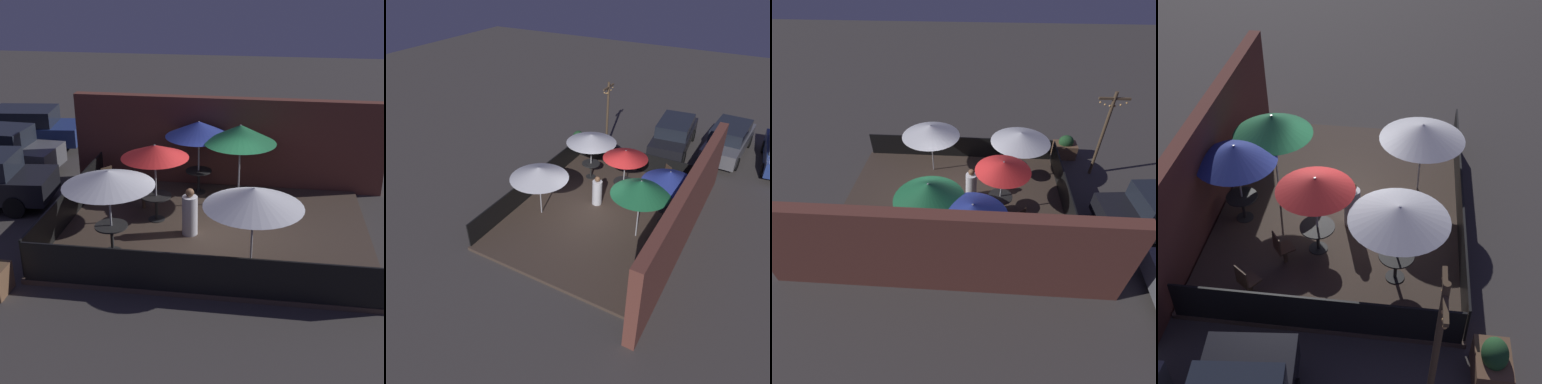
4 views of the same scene
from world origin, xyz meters
TOP-DOWN VIEW (x-y plane):
  - ground_plane at (0.00, 0.00)m, footprint 60.00×60.00m
  - patio_deck at (0.00, 0.00)m, footprint 8.11×6.26m
  - building_wall at (0.00, 3.36)m, footprint 9.71×0.36m
  - fence_front at (0.00, -3.09)m, footprint 7.91×0.05m
  - fence_side_left at (-4.01, 0.00)m, footprint 0.05×6.06m
  - patio_umbrella_0 at (-1.66, 0.34)m, footprint 1.82×1.82m
  - patio_umbrella_1 at (-2.37, -1.57)m, footprint 2.20×2.20m
  - patio_umbrella_2 at (-0.77, 2.43)m, footprint 2.01×2.01m
  - patio_umbrella_3 at (0.50, 1.82)m, footprint 2.07×2.07m
  - patio_umbrella_4 at (1.03, -2.00)m, footprint 2.24×2.24m
  - dining_table_0 at (-1.66, 0.34)m, footprint 0.84×0.84m
  - dining_table_1 at (-2.37, -1.57)m, footprint 0.81×0.81m
  - dining_table_2 at (-0.77, 2.43)m, footprint 0.80×0.80m
  - patio_chair_0 at (-3.36, 1.60)m, footprint 0.56×0.56m
  - patio_chair_1 at (-2.23, 1.09)m, footprint 0.56×0.56m
  - patron_0 at (-0.62, -0.37)m, footprint 0.55×0.55m
  - planter_box at (-4.65, -3.54)m, footprint 0.98×0.69m
  - light_post at (-5.55, -2.33)m, footprint 1.10×0.12m

SIDE VIEW (x-z plane):
  - ground_plane at x=0.00m, z-range 0.00..0.00m
  - patio_deck at x=0.00m, z-range 0.00..0.12m
  - planter_box at x=-4.65m, z-range -0.07..0.99m
  - fence_front at x=0.00m, z-range 0.12..1.07m
  - fence_side_left at x=-4.01m, z-range 0.12..1.07m
  - patio_chair_1 at x=-2.23m, z-range 0.16..1.07m
  - patio_chair_0 at x=-3.36m, z-range 0.17..1.13m
  - dining_table_2 at x=-0.77m, z-range 0.33..1.04m
  - dining_table_1 at x=-2.37m, z-range 0.33..1.04m
  - patron_0 at x=-0.62m, z-range 0.05..1.33m
  - dining_table_0 at x=-1.66m, z-range 0.33..1.06m
  - building_wall at x=0.00m, z-range 0.00..2.90m
  - patio_umbrella_4 at x=1.03m, z-range 0.94..3.02m
  - light_post at x=-5.55m, z-range 0.22..3.77m
  - patio_umbrella_1 at x=-2.37m, z-range 1.00..3.13m
  - patio_umbrella_0 at x=-1.66m, z-range 1.03..3.20m
  - patio_umbrella_2 at x=-0.77m, z-range 1.02..3.28m
  - patio_umbrella_3 at x=0.50m, z-range 1.04..3.43m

